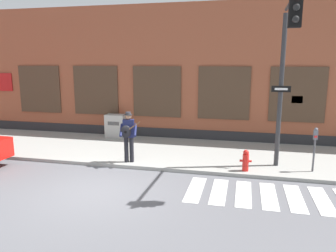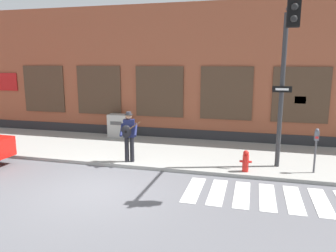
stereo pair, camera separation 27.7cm
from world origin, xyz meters
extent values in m
plane|color=#56565B|center=(0.00, 0.00, 0.00)|extent=(160.00, 160.00, 0.00)
cube|color=gray|center=(0.00, 4.23, 0.06)|extent=(28.00, 4.41, 0.12)
cube|color=brown|center=(0.00, 8.43, 3.05)|extent=(28.00, 4.00, 6.10)
cube|color=#28282B|center=(0.00, 6.41, 0.28)|extent=(28.00, 0.04, 0.55)
cube|color=#473323|center=(-6.04, 6.40, 2.24)|extent=(2.24, 0.06, 2.30)
cube|color=black|center=(-6.04, 6.39, 2.24)|extent=(2.12, 0.03, 2.18)
cube|color=#473323|center=(-3.02, 6.40, 2.24)|extent=(2.24, 0.06, 2.30)
cube|color=black|center=(-3.02, 6.39, 2.24)|extent=(2.12, 0.03, 2.18)
cube|color=#473323|center=(0.00, 6.40, 2.24)|extent=(2.24, 0.06, 2.30)
cube|color=black|center=(0.00, 6.39, 2.24)|extent=(2.12, 0.03, 2.18)
cube|color=#473323|center=(3.02, 6.40, 2.24)|extent=(2.24, 0.06, 2.30)
cube|color=black|center=(3.02, 6.39, 2.24)|extent=(2.12, 0.03, 2.18)
cube|color=#473323|center=(6.04, 6.40, 2.24)|extent=(2.24, 0.06, 2.30)
cube|color=black|center=(6.04, 6.39, 2.24)|extent=(2.12, 0.03, 2.18)
cube|color=red|center=(-8.30, 6.39, 2.57)|extent=(1.40, 0.04, 0.90)
cube|color=yellow|center=(6.04, 6.38, 2.04)|extent=(0.44, 0.02, 0.30)
cube|color=silver|center=(2.66, 0.72, 0.01)|extent=(0.42, 1.90, 0.01)
cube|color=silver|center=(3.33, 0.72, 0.01)|extent=(0.42, 1.90, 0.01)
cube|color=silver|center=(4.00, 0.72, 0.01)|extent=(0.42, 1.90, 0.01)
cube|color=silver|center=(4.67, 0.72, 0.01)|extent=(0.42, 1.90, 0.01)
cube|color=silver|center=(5.34, 0.72, 0.01)|extent=(0.42, 1.90, 0.01)
cube|color=silver|center=(6.01, 0.72, 0.01)|extent=(0.42, 1.90, 0.01)
cube|color=silver|center=(-3.96, 1.22, 0.74)|extent=(0.07, 0.24, 0.12)
cylinder|color=black|center=(0.15, 2.45, 0.57)|extent=(0.15, 0.15, 0.89)
cylinder|color=black|center=(-0.02, 2.38, 0.57)|extent=(0.15, 0.15, 0.89)
cube|color=#191E47|center=(0.06, 2.42, 1.32)|extent=(0.42, 0.31, 0.62)
sphere|color=#9E7051|center=(0.06, 2.42, 1.74)|extent=(0.22, 0.22, 0.22)
cylinder|color=#333338|center=(0.06, 2.42, 1.80)|extent=(0.28, 0.28, 0.02)
cylinder|color=#333338|center=(0.06, 2.42, 1.85)|extent=(0.18, 0.18, 0.09)
cylinder|color=#191E47|center=(0.32, 2.39, 1.28)|extent=(0.21, 0.52, 0.39)
cylinder|color=#191E47|center=(-0.15, 2.27, 1.28)|extent=(0.21, 0.52, 0.39)
ellipsoid|color=black|center=(0.03, 2.23, 1.25)|extent=(0.38, 0.21, 0.44)
cylinder|color=black|center=(0.04, 2.17, 1.25)|extent=(0.09, 0.03, 0.09)
cylinder|color=brown|center=(0.28, 2.28, 1.43)|extent=(0.47, 0.15, 0.34)
cylinder|color=#2D2D30|center=(5.05, 3.20, 2.60)|extent=(0.15, 0.15, 4.95)
cylinder|color=#2D2D30|center=(5.02, 1.75, 5.17)|extent=(0.15, 2.90, 0.09)
cube|color=black|center=(5.00, 0.59, 4.82)|extent=(0.30, 0.25, 0.88)
sphere|color=black|center=(5.00, 0.43, 4.82)|extent=(0.17, 0.17, 0.17)
sphere|color=black|center=(5.00, 0.43, 4.56)|extent=(0.17, 0.17, 0.17)
cube|color=black|center=(5.05, 3.09, 2.72)|extent=(0.60, 0.04, 0.20)
cube|color=white|center=(5.05, 3.07, 2.72)|extent=(0.40, 0.02, 0.07)
cylinder|color=#47474C|center=(6.14, 2.81, 0.65)|extent=(0.06, 0.06, 1.05)
cube|color=#565B66|center=(6.14, 2.81, 1.32)|extent=(0.13, 0.10, 0.30)
sphere|color=#565B66|center=(6.14, 2.81, 1.50)|extent=(0.11, 0.11, 0.11)
cube|color=red|center=(6.14, 2.75, 1.28)|extent=(0.09, 0.01, 0.07)
cube|color=#ADADA8|center=(-1.88, 5.98, 0.65)|extent=(0.92, 0.56, 1.06)
cube|color=#4C4C4C|center=(-1.88, 5.69, 0.81)|extent=(0.55, 0.02, 0.16)
cylinder|color=red|center=(4.04, 2.37, 0.40)|extent=(0.20, 0.20, 0.55)
sphere|color=red|center=(4.04, 2.37, 0.73)|extent=(0.18, 0.18, 0.18)
cylinder|color=red|center=(3.90, 2.37, 0.45)|extent=(0.10, 0.07, 0.07)
cylinder|color=red|center=(4.18, 2.37, 0.45)|extent=(0.10, 0.07, 0.07)
camera|label=1|loc=(3.93, -8.03, 3.58)|focal=35.00mm
camera|label=2|loc=(4.20, -7.96, 3.58)|focal=35.00mm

